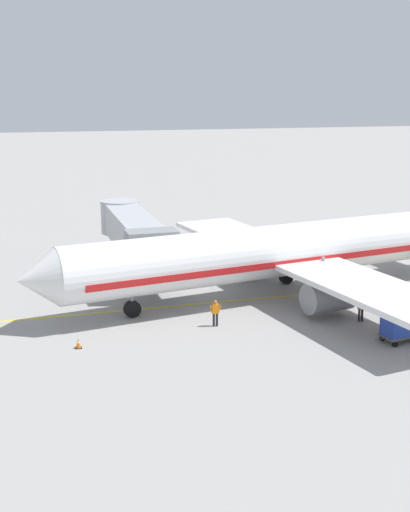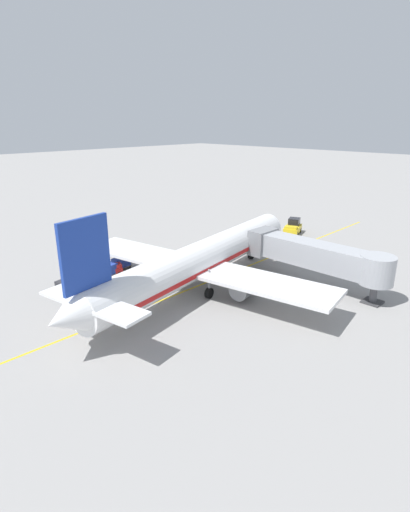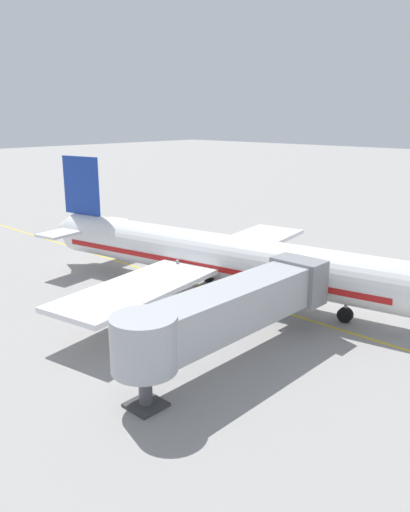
{
  "view_description": "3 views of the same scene",
  "coord_description": "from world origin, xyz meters",
  "px_view_note": "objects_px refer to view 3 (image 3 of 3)",
  "views": [
    {
      "loc": [
        -42.84,
        17.54,
        14.36
      ],
      "look_at": [
        2.58,
        4.47,
        2.71
      ],
      "focal_mm": 47.59,
      "sensor_mm": 36.0,
      "label": 1
    },
    {
      "loc": [
        28.98,
        -29.2,
        17.31
      ],
      "look_at": [
        -1.25,
        1.7,
        2.6
      ],
      "focal_mm": 28.14,
      "sensor_mm": 36.0,
      "label": 2
    },
    {
      "loc": [
        30.12,
        26.38,
        14.32
      ],
      "look_at": [
        1.22,
        -0.75,
        3.33
      ],
      "focal_mm": 35.6,
      "sensor_mm": 36.0,
      "label": 3
    }
  ],
  "objects_px": {
    "baggage_tug_lead": "(240,252)",
    "ground_crew_marshaller": "(239,260)",
    "parked_airliner": "(211,256)",
    "baggage_cart_tail_end": "(192,242)",
    "baggage_cart_second_in_train": "(235,249)",
    "jet_bridge": "(230,309)",
    "baggage_cart_front": "(260,251)",
    "ground_crew_wing_walker": "(313,285)",
    "ground_crew_loader": "(209,251)",
    "baggage_cart_third_in_train": "(205,244)"
  },
  "relations": [
    {
      "from": "baggage_tug_lead",
      "to": "ground_crew_marshaller",
      "type": "distance_m",
      "value": 3.81
    },
    {
      "from": "parked_airliner",
      "to": "ground_crew_marshaller",
      "type": "height_order",
      "value": "parked_airliner"
    },
    {
      "from": "baggage_tug_lead",
      "to": "baggage_cart_tail_end",
      "type": "relative_size",
      "value": 0.92
    },
    {
      "from": "baggage_cart_second_in_train",
      "to": "jet_bridge",
      "type": "bearing_deg",
      "value": 39.2
    },
    {
      "from": "baggage_cart_front",
      "to": "baggage_cart_second_in_train",
      "type": "bearing_deg",
      "value": -68.1
    },
    {
      "from": "baggage_cart_tail_end",
      "to": "ground_crew_wing_walker",
      "type": "relative_size",
      "value": 1.76
    },
    {
      "from": "baggage_cart_second_in_train",
      "to": "baggage_cart_tail_end",
      "type": "height_order",
      "value": "same"
    },
    {
      "from": "baggage_cart_front",
      "to": "jet_bridge",
      "type": "bearing_deg",
      "value": 32.63
    },
    {
      "from": "ground_crew_loader",
      "to": "baggage_cart_front",
      "type": "bearing_deg",
      "value": 129.42
    },
    {
      "from": "baggage_cart_front",
      "to": "ground_crew_marshaller",
      "type": "xyz_separation_m",
      "value": [
        3.87,
        0.44,
        0.0
      ]
    },
    {
      "from": "baggage_cart_front",
      "to": "baggage_cart_second_in_train",
      "type": "relative_size",
      "value": 1.0
    },
    {
      "from": "baggage_cart_second_in_train",
      "to": "ground_crew_marshaller",
      "type": "xyz_separation_m",
      "value": [
        2.85,
        2.96,
        0.0
      ]
    },
    {
      "from": "ground_crew_wing_walker",
      "to": "ground_crew_loader",
      "type": "distance_m",
      "value": 13.82
    },
    {
      "from": "baggage_cart_third_in_train",
      "to": "ground_crew_loader",
      "type": "xyz_separation_m",
      "value": [
        1.71,
        2.12,
        0.0
      ]
    },
    {
      "from": "baggage_cart_second_in_train",
      "to": "ground_crew_wing_walker",
      "type": "distance_m",
      "value": 12.92
    },
    {
      "from": "baggage_tug_lead",
      "to": "baggage_cart_third_in_train",
      "type": "height_order",
      "value": "baggage_tug_lead"
    },
    {
      "from": "baggage_cart_third_in_train",
      "to": "ground_crew_wing_walker",
      "type": "bearing_deg",
      "value": 76.03
    },
    {
      "from": "jet_bridge",
      "to": "ground_crew_wing_walker",
      "type": "bearing_deg",
      "value": -168.97
    },
    {
      "from": "ground_crew_marshaller",
      "to": "parked_airliner",
      "type": "bearing_deg",
      "value": 20.15
    },
    {
      "from": "baggage_tug_lead",
      "to": "baggage_cart_front",
      "type": "relative_size",
      "value": 0.92
    },
    {
      "from": "ground_crew_wing_walker",
      "to": "baggage_cart_second_in_train",
      "type": "bearing_deg",
      "value": -110.55
    },
    {
      "from": "baggage_tug_lead",
      "to": "ground_crew_wing_walker",
      "type": "distance_m",
      "value": 12.4
    },
    {
      "from": "jet_bridge",
      "to": "baggage_cart_second_in_train",
      "type": "bearing_deg",
      "value": -140.8
    },
    {
      "from": "parked_airliner",
      "to": "baggage_cart_front",
      "type": "height_order",
      "value": "parked_airliner"
    },
    {
      "from": "parked_airliner",
      "to": "jet_bridge",
      "type": "height_order",
      "value": "parked_airliner"
    },
    {
      "from": "baggage_cart_tail_end",
      "to": "ground_crew_loader",
      "type": "distance_m",
      "value": 4.18
    },
    {
      "from": "parked_airliner",
      "to": "ground_crew_loader",
      "type": "height_order",
      "value": "parked_airliner"
    },
    {
      "from": "baggage_tug_lead",
      "to": "ground_crew_loader",
      "type": "height_order",
      "value": "ground_crew_loader"
    },
    {
      "from": "parked_airliner",
      "to": "baggage_cart_front",
      "type": "xyz_separation_m",
      "value": [
        -10.65,
        -2.93,
        -2.24
      ]
    },
    {
      "from": "baggage_cart_third_in_train",
      "to": "jet_bridge",
      "type": "bearing_deg",
      "value": 46.51
    },
    {
      "from": "baggage_tug_lead",
      "to": "baggage_cart_front",
      "type": "bearing_deg",
      "value": 114.48
    },
    {
      "from": "ground_crew_loader",
      "to": "baggage_cart_tail_end",
      "type": "bearing_deg",
      "value": -110.33
    },
    {
      "from": "baggage_tug_lead",
      "to": "baggage_cart_third_in_train",
      "type": "distance_m",
      "value": 4.35
    },
    {
      "from": "parked_airliner",
      "to": "baggage_tug_lead",
      "type": "height_order",
      "value": "parked_airliner"
    },
    {
      "from": "baggage_tug_lead",
      "to": "ground_crew_loader",
      "type": "xyz_separation_m",
      "value": [
        2.47,
        -2.16,
        0.24
      ]
    },
    {
      "from": "jet_bridge",
      "to": "ground_crew_loader",
      "type": "bearing_deg",
      "value": -134.05
    },
    {
      "from": "parked_airliner",
      "to": "baggage_cart_front",
      "type": "distance_m",
      "value": 11.27
    },
    {
      "from": "parked_airliner",
      "to": "baggage_cart_second_in_train",
      "type": "bearing_deg",
      "value": -150.51
    },
    {
      "from": "parked_airliner",
      "to": "baggage_cart_second_in_train",
      "type": "height_order",
      "value": "parked_airliner"
    },
    {
      "from": "baggage_tug_lead",
      "to": "parked_airliner",
      "type": "bearing_deg",
      "value": 26.28
    },
    {
      "from": "baggage_cart_front",
      "to": "ground_crew_wing_walker",
      "type": "bearing_deg",
      "value": 59.92
    },
    {
      "from": "parked_airliner",
      "to": "ground_crew_wing_walker",
      "type": "distance_m",
      "value": 8.67
    },
    {
      "from": "baggage_cart_third_in_train",
      "to": "ground_crew_wing_walker",
      "type": "distance_m",
      "value": 16.24
    },
    {
      "from": "baggage_cart_front",
      "to": "baggage_cart_third_in_train",
      "type": "height_order",
      "value": "same"
    },
    {
      "from": "baggage_cart_third_in_train",
      "to": "ground_crew_loader",
      "type": "relative_size",
      "value": 1.76
    },
    {
      "from": "ground_crew_marshaller",
      "to": "ground_crew_loader",
      "type": "bearing_deg",
      "value": -96.71
    },
    {
      "from": "baggage_cart_tail_end",
      "to": "ground_crew_marshaller",
      "type": "height_order",
      "value": "ground_crew_marshaller"
    },
    {
      "from": "jet_bridge",
      "to": "baggage_cart_tail_end",
      "type": "bearing_deg",
      "value": -130.41
    },
    {
      "from": "baggage_cart_third_in_train",
      "to": "ground_crew_wing_walker",
      "type": "relative_size",
      "value": 1.76
    },
    {
      "from": "ground_crew_wing_walker",
      "to": "baggage_cart_front",
      "type": "bearing_deg",
      "value": -120.08
    }
  ]
}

